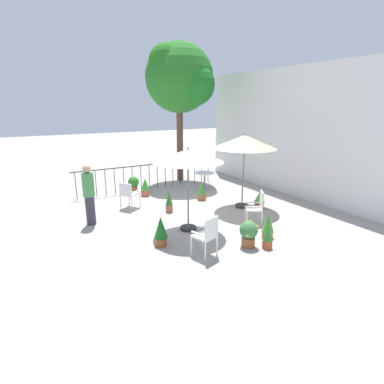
{
  "coord_description": "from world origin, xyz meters",
  "views": [
    {
      "loc": [
        7.89,
        -4.6,
        3.32
      ],
      "look_at": [
        0.0,
        -0.03,
        0.73
      ],
      "focal_mm": 28.96,
      "sensor_mm": 36.0,
      "label": 1
    }
  ],
  "objects_px": {
    "potted_plant_0": "(268,225)",
    "potted_plant_8": "(134,184)",
    "cafe_table_0": "(205,178)",
    "patio_umbrella_0": "(188,157)",
    "standing_person": "(89,194)",
    "patio_umbrella_1": "(245,142)",
    "potted_plant_1": "(268,237)",
    "potted_plant_3": "(259,200)",
    "potted_plant_4": "(169,202)",
    "potted_plant_6": "(249,233)",
    "patio_chair_1": "(128,193)",
    "potted_plant_5": "(161,230)",
    "shade_tree": "(181,78)",
    "potted_plant_2": "(145,187)",
    "potted_plant_7": "(202,191)",
    "patio_chair_2": "(207,234)",
    "patio_chair_0": "(257,206)"
  },
  "relations": [
    {
      "from": "potted_plant_0",
      "to": "potted_plant_8",
      "type": "bearing_deg",
      "value": -165.4
    },
    {
      "from": "cafe_table_0",
      "to": "potted_plant_8",
      "type": "distance_m",
      "value": 2.79
    },
    {
      "from": "patio_umbrella_0",
      "to": "standing_person",
      "type": "bearing_deg",
      "value": -128.16
    },
    {
      "from": "patio_umbrella_0",
      "to": "patio_umbrella_1",
      "type": "height_order",
      "value": "patio_umbrella_1"
    },
    {
      "from": "patio_umbrella_0",
      "to": "potted_plant_8",
      "type": "xyz_separation_m",
      "value": [
        -4.28,
        -0.02,
        -1.65
      ]
    },
    {
      "from": "potted_plant_1",
      "to": "potted_plant_3",
      "type": "relative_size",
      "value": 0.99
    },
    {
      "from": "potted_plant_4",
      "to": "potted_plant_8",
      "type": "xyz_separation_m",
      "value": [
        -2.73,
        -0.19,
        0.02
      ]
    },
    {
      "from": "patio_umbrella_1",
      "to": "potted_plant_6",
      "type": "distance_m",
      "value": 3.52
    },
    {
      "from": "patio_chair_1",
      "to": "potted_plant_5",
      "type": "distance_m",
      "value": 3.11
    },
    {
      "from": "shade_tree",
      "to": "standing_person",
      "type": "xyz_separation_m",
      "value": [
        3.43,
        -4.77,
        -3.48
      ]
    },
    {
      "from": "potted_plant_2",
      "to": "potted_plant_5",
      "type": "bearing_deg",
      "value": -16.91
    },
    {
      "from": "potted_plant_0",
      "to": "potted_plant_1",
      "type": "height_order",
      "value": "potted_plant_0"
    },
    {
      "from": "patio_umbrella_0",
      "to": "potted_plant_6",
      "type": "bearing_deg",
      "value": 23.73
    },
    {
      "from": "potted_plant_1",
      "to": "potted_plant_5",
      "type": "relative_size",
      "value": 0.8
    },
    {
      "from": "potted_plant_7",
      "to": "potted_plant_5",
      "type": "bearing_deg",
      "value": -46.42
    },
    {
      "from": "cafe_table_0",
      "to": "patio_chair_1",
      "type": "height_order",
      "value": "patio_chair_1"
    },
    {
      "from": "cafe_table_0",
      "to": "potted_plant_4",
      "type": "relative_size",
      "value": 1.1
    },
    {
      "from": "potted_plant_2",
      "to": "patio_chair_2",
      "type": "bearing_deg",
      "value": -6.6
    },
    {
      "from": "patio_chair_2",
      "to": "potted_plant_3",
      "type": "relative_size",
      "value": 1.56
    },
    {
      "from": "potted_plant_5",
      "to": "patio_chair_2",
      "type": "bearing_deg",
      "value": 33.66
    },
    {
      "from": "potted_plant_8",
      "to": "potted_plant_2",
      "type": "bearing_deg",
      "value": 18.57
    },
    {
      "from": "patio_chair_0",
      "to": "potted_plant_6",
      "type": "relative_size",
      "value": 1.48
    },
    {
      "from": "potted_plant_1",
      "to": "standing_person",
      "type": "distance_m",
      "value": 4.97
    },
    {
      "from": "potted_plant_0",
      "to": "potted_plant_6",
      "type": "bearing_deg",
      "value": -78.96
    },
    {
      "from": "patio_chair_1",
      "to": "standing_person",
      "type": "relative_size",
      "value": 0.51
    },
    {
      "from": "potted_plant_0",
      "to": "potted_plant_2",
      "type": "xyz_separation_m",
      "value": [
        -5.14,
        -1.29,
        -0.0
      ]
    },
    {
      "from": "shade_tree",
      "to": "potted_plant_4",
      "type": "bearing_deg",
      "value": -33.39
    },
    {
      "from": "potted_plant_1",
      "to": "potted_plant_8",
      "type": "distance_m",
      "value": 6.33
    },
    {
      "from": "potted_plant_3",
      "to": "potted_plant_4",
      "type": "xyz_separation_m",
      "value": [
        -1.25,
        -2.65,
        0.02
      ]
    },
    {
      "from": "potted_plant_6",
      "to": "potted_plant_1",
      "type": "bearing_deg",
      "value": 48.67
    },
    {
      "from": "potted_plant_4",
      "to": "potted_plant_7",
      "type": "relative_size",
      "value": 1.0
    },
    {
      "from": "potted_plant_3",
      "to": "potted_plant_5",
      "type": "distance_m",
      "value": 3.99
    },
    {
      "from": "potted_plant_1",
      "to": "potted_plant_7",
      "type": "distance_m",
      "value": 4.15
    },
    {
      "from": "potted_plant_0",
      "to": "potted_plant_5",
      "type": "bearing_deg",
      "value": -110.39
    },
    {
      "from": "potted_plant_5",
      "to": "cafe_table_0",
      "type": "bearing_deg",
      "value": 136.07
    },
    {
      "from": "shade_tree",
      "to": "patio_umbrella_0",
      "type": "height_order",
      "value": "shade_tree"
    },
    {
      "from": "patio_umbrella_1",
      "to": "potted_plant_5",
      "type": "bearing_deg",
      "value": -69.32
    },
    {
      "from": "patio_umbrella_1",
      "to": "patio_chair_0",
      "type": "xyz_separation_m",
      "value": [
        1.39,
        -0.59,
        -1.62
      ]
    },
    {
      "from": "potted_plant_3",
      "to": "potted_plant_5",
      "type": "bearing_deg",
      "value": -77.67
    },
    {
      "from": "cafe_table_0",
      "to": "patio_chair_1",
      "type": "xyz_separation_m",
      "value": [
        0.66,
        -3.37,
        0.02
      ]
    },
    {
      "from": "patio_chair_1",
      "to": "potted_plant_0",
      "type": "xyz_separation_m",
      "value": [
        4.05,
        2.3,
        -0.17
      ]
    },
    {
      "from": "patio_umbrella_1",
      "to": "potted_plant_8",
      "type": "height_order",
      "value": "patio_umbrella_1"
    },
    {
      "from": "cafe_table_0",
      "to": "potted_plant_6",
      "type": "relative_size",
      "value": 1.16
    },
    {
      "from": "potted_plant_0",
      "to": "potted_plant_7",
      "type": "xyz_separation_m",
      "value": [
        -3.65,
        0.27,
        -0.01
      ]
    },
    {
      "from": "potted_plant_8",
      "to": "potted_plant_1",
      "type": "bearing_deg",
      "value": 9.87
    },
    {
      "from": "potted_plant_2",
      "to": "patio_umbrella_0",
      "type": "bearing_deg",
      "value": -3.16
    },
    {
      "from": "patio_umbrella_1",
      "to": "potted_plant_0",
      "type": "height_order",
      "value": "patio_umbrella_1"
    },
    {
      "from": "potted_plant_0",
      "to": "patio_chair_1",
      "type": "bearing_deg",
      "value": -150.44
    },
    {
      "from": "potted_plant_5",
      "to": "potted_plant_6",
      "type": "height_order",
      "value": "potted_plant_5"
    },
    {
      "from": "potted_plant_4",
      "to": "potted_plant_6",
      "type": "distance_m",
      "value": 3.25
    }
  ]
}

